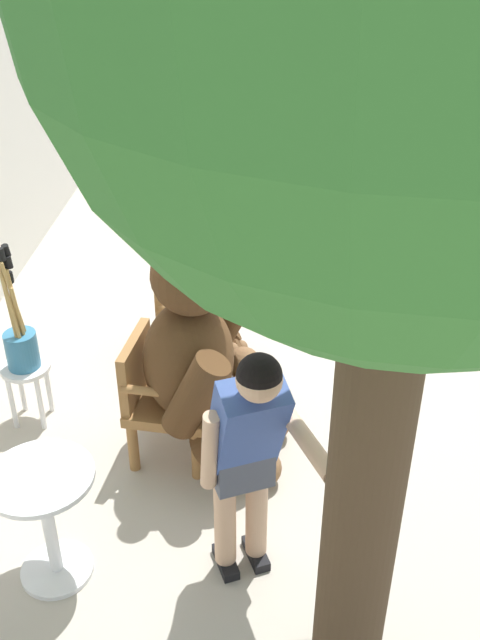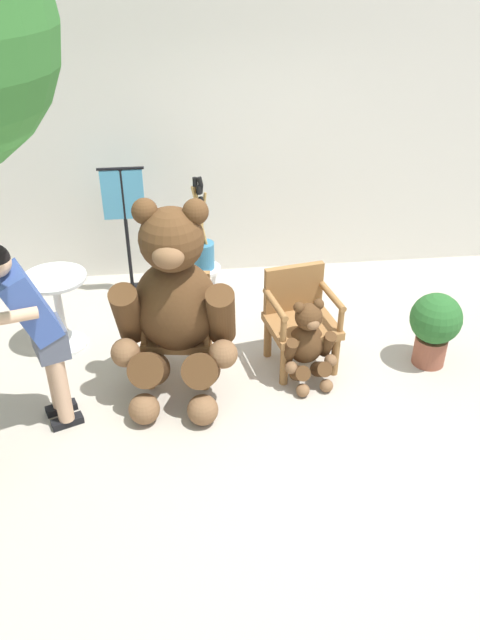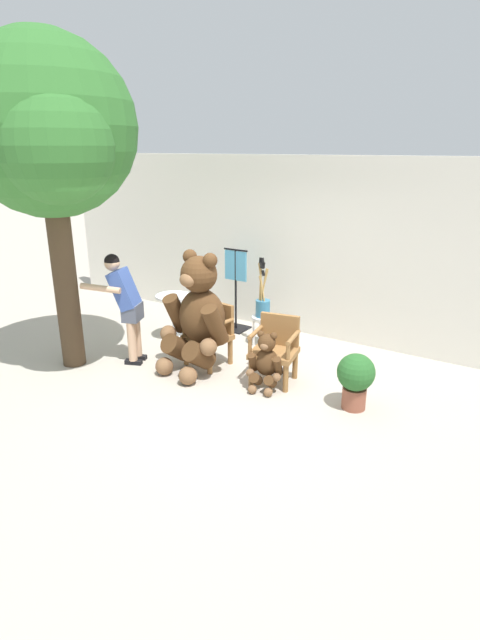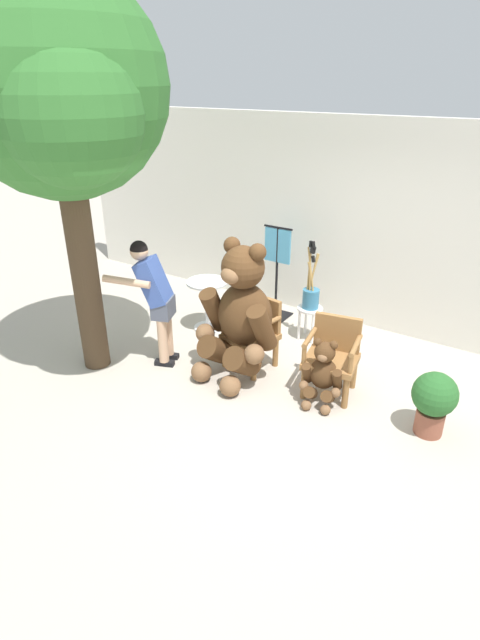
% 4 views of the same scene
% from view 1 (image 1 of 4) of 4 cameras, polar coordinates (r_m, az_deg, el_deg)
% --- Properties ---
extents(ground_plane, '(60.00, 60.00, 0.00)m').
position_cam_1_polar(ground_plane, '(5.31, 0.48, -6.66)').
color(ground_plane, '#B2A899').
extents(wooden_chair_left, '(0.63, 0.59, 0.86)m').
position_cam_1_polar(wooden_chair_left, '(4.66, -6.21, -5.84)').
color(wooden_chair_left, olive).
rests_on(wooden_chair_left, ground).
extents(wooden_chair_right, '(0.64, 0.61, 0.86)m').
position_cam_1_polar(wooden_chair_right, '(5.51, -4.73, 0.59)').
color(wooden_chair_right, olive).
rests_on(wooden_chair_right, ground).
extents(teddy_bear_large, '(1.00, 0.99, 1.64)m').
position_cam_1_polar(teddy_bear_large, '(4.42, -3.04, -2.59)').
color(teddy_bear_large, '#4C3019').
rests_on(teddy_bear_large, ground).
extents(teddy_bear_small, '(0.47, 0.47, 0.76)m').
position_cam_1_polar(teddy_bear_small, '(5.54, -1.79, -0.18)').
color(teddy_bear_small, '#4C3019').
rests_on(teddy_bear_small, ground).
extents(person_visitor, '(0.69, 0.66, 1.55)m').
position_cam_1_polar(person_visitor, '(3.54, 0.58, -10.15)').
color(person_visitor, black).
rests_on(person_visitor, ground).
extents(white_stool, '(0.34, 0.34, 0.46)m').
position_cam_1_polar(white_stool, '(5.17, -16.65, -4.49)').
color(white_stool, white).
rests_on(white_stool, ground).
extents(brush_bucket, '(0.22, 0.22, 0.92)m').
position_cam_1_polar(brush_bucket, '(4.99, -17.18, -1.53)').
color(brush_bucket, teal).
rests_on(brush_bucket, white_stool).
extents(round_side_table, '(0.56, 0.56, 0.72)m').
position_cam_1_polar(round_side_table, '(4.01, -15.22, -14.71)').
color(round_side_table, silver).
rests_on(round_side_table, ground).
extents(potted_plant, '(0.44, 0.44, 0.68)m').
position_cam_1_polar(potted_plant, '(6.53, -2.13, 5.16)').
color(potted_plant, brown).
rests_on(potted_plant, ground).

